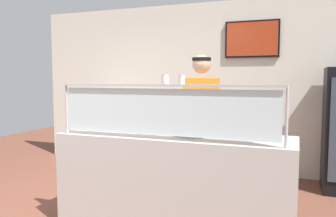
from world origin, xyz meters
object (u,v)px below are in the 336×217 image
Objects in this scene: pizza_server at (197,131)px; pizza_box_stack at (108,108)px; worker_figure at (201,121)px; parmesan_shaker at (165,80)px; pepper_flake_shaker at (182,80)px; pizza_tray at (194,133)px.

pizza_box_stack is (-2.06, 1.78, 0.02)m from pizza_server.
worker_figure is at bearing 94.10° from pizza_server.
parmesan_shaker is 0.20× the size of pizza_box_stack.
pizza_tray is at bearing 89.90° from pepper_flake_shaker.
pepper_flake_shaker is at bearing -46.63° from pizza_box_stack.
pepper_flake_shaker reaches higher than pizza_box_stack.
worker_figure reaches higher than pizza_tray.
pizza_tray is at bearing 145.04° from pizza_server.
worker_figure is 2.27m from pizza_box_stack.
pizza_tray is 5.36× the size of parmesan_shaker.
worker_figure is at bearing 94.95° from pepper_flake_shaker.
pizza_tray is 0.27× the size of worker_figure.
pizza_box_stack is (-1.94, 1.18, 0.00)m from worker_figure.
parmesan_shaker is at bearing -48.86° from pizza_box_stack.
pizza_server is 0.61m from pepper_flake_shaker.
pizza_box_stack is at bearing 131.76° from pizza_server.
pepper_flake_shaker is (-0.04, -0.36, 0.49)m from pizza_server.
pepper_flake_shaker is at bearing -85.05° from worker_figure.
pizza_box_stack reaches higher than pizza_tray.
parmesan_shaker is 1.04× the size of pepper_flake_shaker.
pizza_tray is 2.68m from pizza_box_stack.
pizza_server is at bearing 61.84° from parmesan_shaker.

